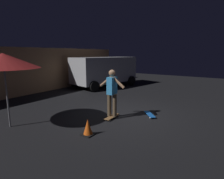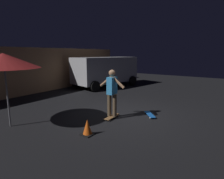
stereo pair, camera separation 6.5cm
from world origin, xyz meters
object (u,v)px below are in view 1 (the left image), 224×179
at_px(skateboard_ridden, 112,117).
at_px(skater, 112,90).
at_px(parked_van, 105,70).
at_px(skateboard_spare, 150,114).
at_px(patio_umbrella, 3,61).
at_px(traffic_cone, 88,128).

xyz_separation_m(skateboard_ridden, skater, (0.00, -0.00, 0.98)).
bearing_deg(parked_van, skateboard_spare, -129.58).
relative_size(patio_umbrella, skateboard_ridden, 2.91).
bearing_deg(skateboard_spare, parked_van, 50.42).
bearing_deg(skater, traffic_cone, -172.42).
relative_size(parked_van, traffic_cone, 10.64).
xyz_separation_m(patio_umbrella, traffic_cone, (0.91, -2.45, -1.86)).
height_order(parked_van, skateboard_ridden, parked_van).
distance_m(skateboard_ridden, traffic_cone, 1.57).
distance_m(skateboard_ridden, skater, 0.98).
relative_size(skateboard_ridden, skater, 0.47).
relative_size(patio_umbrella, traffic_cone, 5.00).
bearing_deg(skateboard_ridden, patio_umbrella, 137.57).
height_order(skateboard_spare, skater, skater).
distance_m(patio_umbrella, traffic_cone, 3.21).
bearing_deg(skateboard_spare, skater, 134.45).
bearing_deg(traffic_cone, skater, 7.58).
relative_size(skater, traffic_cone, 3.63).
relative_size(parked_van, skateboard_spare, 6.82).
bearing_deg(parked_van, traffic_cone, -147.53).
height_order(skateboard_ridden, skateboard_spare, same).
distance_m(skater, traffic_cone, 1.76).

